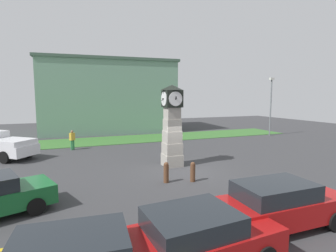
{
  "coord_description": "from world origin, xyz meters",
  "views": [
    {
      "loc": [
        -6.31,
        -13.12,
        4.27
      ],
      "look_at": [
        -0.11,
        2.61,
        2.36
      ],
      "focal_mm": 28.0,
      "sensor_mm": 36.0,
      "label": 1
    }
  ],
  "objects_px": {
    "clock_tower": "(172,126)",
    "pedestrian_near_bench": "(72,139)",
    "car_by_building": "(280,204)",
    "street_lamp_near_road": "(271,102)",
    "bollard_mid_row": "(193,172)",
    "bollard_near_tower": "(166,172)",
    "car_near_tower": "(199,236)"
  },
  "relations": [
    {
      "from": "car_by_building",
      "to": "bollard_mid_row",
      "type": "bearing_deg",
      "value": 95.99
    },
    {
      "from": "pedestrian_near_bench",
      "to": "street_lamp_near_road",
      "type": "bearing_deg",
      "value": 0.85
    },
    {
      "from": "bollard_mid_row",
      "to": "bollard_near_tower",
      "type": "bearing_deg",
      "value": 165.51
    },
    {
      "from": "street_lamp_near_road",
      "to": "bollard_near_tower",
      "type": "bearing_deg",
      "value": -146.95
    },
    {
      "from": "car_by_building",
      "to": "street_lamp_near_road",
      "type": "relative_size",
      "value": 0.71
    },
    {
      "from": "clock_tower",
      "to": "car_by_building",
      "type": "distance_m",
      "value": 8.54
    },
    {
      "from": "bollard_near_tower",
      "to": "bollard_mid_row",
      "type": "distance_m",
      "value": 1.35
    },
    {
      "from": "clock_tower",
      "to": "bollard_near_tower",
      "type": "distance_m",
      "value": 3.73
    },
    {
      "from": "pedestrian_near_bench",
      "to": "street_lamp_near_road",
      "type": "relative_size",
      "value": 0.25
    },
    {
      "from": "pedestrian_near_bench",
      "to": "street_lamp_near_road",
      "type": "xyz_separation_m",
      "value": [
        20.36,
        0.3,
        2.73
      ]
    },
    {
      "from": "pedestrian_near_bench",
      "to": "street_lamp_near_road",
      "type": "height_order",
      "value": "street_lamp_near_road"
    },
    {
      "from": "clock_tower",
      "to": "pedestrian_near_bench",
      "type": "height_order",
      "value": "clock_tower"
    },
    {
      "from": "bollard_near_tower",
      "to": "pedestrian_near_bench",
      "type": "bearing_deg",
      "value": 111.75
    },
    {
      "from": "bollard_mid_row",
      "to": "pedestrian_near_bench",
      "type": "relative_size",
      "value": 0.63
    },
    {
      "from": "car_by_building",
      "to": "street_lamp_near_road",
      "type": "height_order",
      "value": "street_lamp_near_road"
    },
    {
      "from": "pedestrian_near_bench",
      "to": "bollard_mid_row",
      "type": "bearing_deg",
      "value": -63.01
    },
    {
      "from": "pedestrian_near_bench",
      "to": "car_near_tower",
      "type": "bearing_deg",
      "value": -81.09
    },
    {
      "from": "clock_tower",
      "to": "bollard_mid_row",
      "type": "relative_size",
      "value": 4.94
    },
    {
      "from": "bollard_near_tower",
      "to": "street_lamp_near_road",
      "type": "xyz_separation_m",
      "value": [
        16.26,
        10.58,
        3.11
      ]
    },
    {
      "from": "pedestrian_near_bench",
      "to": "clock_tower",
      "type": "bearing_deg",
      "value": -53.14
    },
    {
      "from": "street_lamp_near_road",
      "to": "clock_tower",
      "type": "bearing_deg",
      "value": -152.32
    },
    {
      "from": "clock_tower",
      "to": "car_near_tower",
      "type": "xyz_separation_m",
      "value": [
        -3.0,
        -9.07,
        -1.72
      ]
    },
    {
      "from": "car_by_building",
      "to": "pedestrian_near_bench",
      "type": "relative_size",
      "value": 2.82
    },
    {
      "from": "car_by_building",
      "to": "pedestrian_near_bench",
      "type": "xyz_separation_m",
      "value": [
        -5.95,
        15.82,
        0.11
      ]
    },
    {
      "from": "bollard_near_tower",
      "to": "car_near_tower",
      "type": "distance_m",
      "value": 6.42
    },
    {
      "from": "bollard_mid_row",
      "to": "street_lamp_near_road",
      "type": "relative_size",
      "value": 0.16
    },
    {
      "from": "car_by_building",
      "to": "clock_tower",
      "type": "bearing_deg",
      "value": 92.51
    },
    {
      "from": "car_by_building",
      "to": "pedestrian_near_bench",
      "type": "bearing_deg",
      "value": 110.62
    },
    {
      "from": "clock_tower",
      "to": "bollard_near_tower",
      "type": "relative_size",
      "value": 4.79
    },
    {
      "from": "car_near_tower",
      "to": "clock_tower",
      "type": "bearing_deg",
      "value": 71.71
    },
    {
      "from": "bollard_near_tower",
      "to": "bollard_mid_row",
      "type": "relative_size",
      "value": 1.03
    },
    {
      "from": "bollard_mid_row",
      "to": "car_by_building",
      "type": "distance_m",
      "value": 5.24
    }
  ]
}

